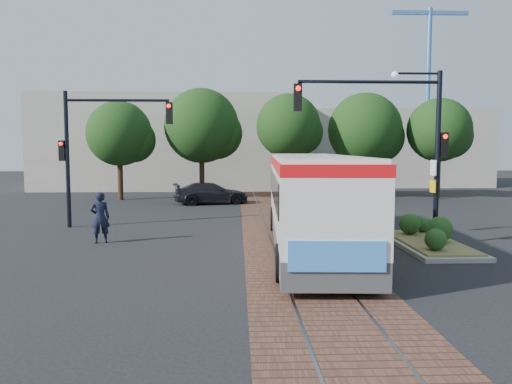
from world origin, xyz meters
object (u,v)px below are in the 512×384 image
traffic_island (428,237)px  signal_pole_left (93,140)px  city_bus (311,197)px  parked_car (211,193)px  officer (100,217)px  signal_pole_main (404,130)px

traffic_island → signal_pole_left: bearing=159.6°
city_bus → parked_car: (-4.23, 14.30, -1.14)m
city_bus → officer: (-7.65, 1.34, -0.86)m
traffic_island → officer: size_ratio=2.72×
signal_pole_main → officer: (-10.96, 1.00, -3.20)m
officer → parked_car: bearing=-123.0°
city_bus → parked_car: 14.95m
signal_pole_left → parked_car: signal_pole_left is taller
signal_pole_left → officer: signal_pole_left is taller
city_bus → traffic_island: city_bus is taller
signal_pole_left → city_bus: bearing=-30.0°
traffic_island → signal_pole_main: signal_pole_main is taller
traffic_island → signal_pole_left: 14.50m
traffic_island → parked_car: bearing=121.2°
signal_pole_left → signal_pole_main: bearing=-21.4°
signal_pole_main → city_bus: bearing=-174.2°
traffic_island → signal_pole_main: 3.95m
city_bus → officer: size_ratio=6.44×
signal_pole_main → parked_car: size_ratio=1.29×
city_bus → traffic_island: 4.53m
parked_car → signal_pole_left: bearing=140.6°
signal_pole_main → signal_pole_left: bearing=158.6°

